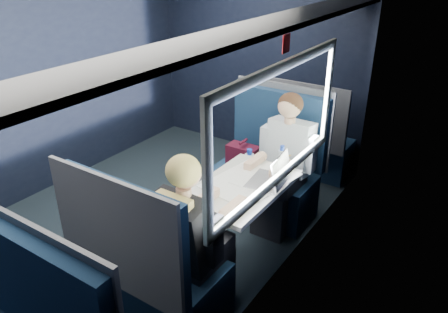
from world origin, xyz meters
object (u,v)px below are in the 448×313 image
Objects in this scene: seat_row_front at (306,141)px; woman at (191,232)px; man at (284,157)px; cup at (282,164)px; seat_bay_far at (149,268)px; bottle_small at (282,160)px; table at (238,192)px; seat_bay_near at (267,171)px; laptop at (273,176)px.

woman reaches higher than seat_row_front.
man is 15.91× the size of cup.
woman is (0.00, -1.41, 0.01)m from man.
bottle_small is (0.36, 1.28, 0.43)m from seat_bay_far.
man is at bearing 84.48° from table.
seat_bay_near is 0.73m from bottle_small.
woman is at bearing -95.21° from cup.
seat_bay_near is 0.95× the size of woman.
laptop is 0.26m from bottle_small.
laptop reaches higher than bottle_small.
man is at bearing -33.53° from seat_bay_near.
man reaches higher than bottle_small.
seat_bay_far is 1.62m from man.
laptop is at bearing -77.58° from cup.
laptop is at bearing 33.35° from table.
laptop is 4.54× the size of cup.
table is 4.34× the size of bottle_small.
seat_bay_near is 3.34× the size of laptop.
cup is (0.17, 0.44, 0.12)m from table.
laptop is at bearing -59.22° from seat_bay_near.
woman is at bearing -90.00° from man.
table is at bearing -111.36° from cup.
bottle_small is at bearing 84.23° from woman.
seat_bay_near is 0.67m from cup.
seat_row_front reaches higher than cup.
seat_bay_far is at bearing -101.78° from table.
woman is 1.12m from bottle_small.
seat_bay_near is at bearing 102.40° from table.
laptop reaches higher than table.
table is at bearing -146.65° from laptop.
man is (0.26, -0.17, 0.30)m from seat_bay_near.
seat_bay_near is 1.00× the size of seat_bay_far.
man is 0.29m from cup.
seat_row_front is 1.74m from laptop.
bottle_small is at bearing -75.43° from seat_row_front.
table is 0.92m from seat_bay_near.
laptop is (0.43, -0.72, 0.39)m from seat_bay_near.
seat_row_front is (0.00, 2.67, -0.00)m from seat_bay_far.
table is 0.76× the size of man.
man is at bearing 110.78° from bottle_small.
table is at bearing -77.60° from seat_bay_near.
man is at bearing -77.17° from seat_row_front.
seat_row_front is 1.50m from bottle_small.
man is (0.07, 0.70, 0.06)m from table.
table is 0.93m from seat_bay_far.
table is 0.70m from man.
man is at bearing 107.10° from laptop.
table is at bearing 95.45° from woman.
seat_bay_far is at bearing -105.83° from bottle_small.
seat_row_front is 1.17m from man.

